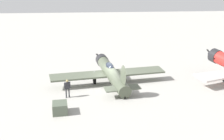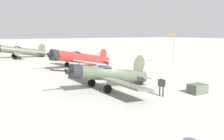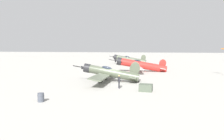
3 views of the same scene
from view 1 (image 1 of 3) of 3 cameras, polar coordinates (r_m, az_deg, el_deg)
ground_plane at (r=28.11m, az=0.00°, el=-3.56°), size 400.00×400.00×0.00m
airplane_foreground at (r=28.15m, az=-0.29°, el=-0.56°), size 12.56×10.54×3.21m
ground_crew_mechanic at (r=25.00m, az=-9.50°, el=-3.55°), size 0.61×0.41×1.72m
equipment_crate at (r=21.92m, az=-11.04°, el=-7.93°), size 1.27×1.60×0.86m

